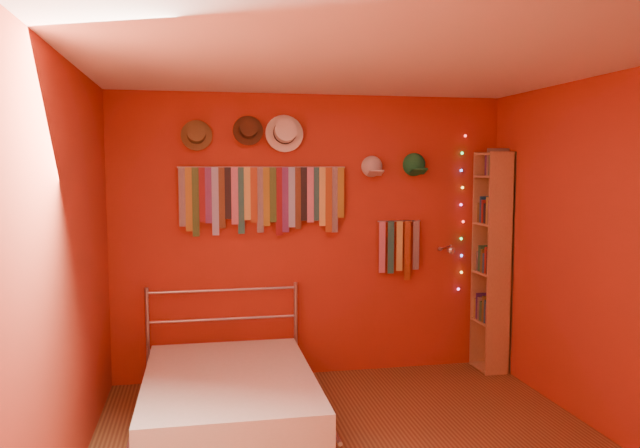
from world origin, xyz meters
TOP-DOWN VIEW (x-y plane):
  - back_wall at (0.00, 1.75)m, footprint 3.50×0.02m
  - right_wall at (1.75, 0.00)m, footprint 0.02×3.50m
  - left_wall at (-1.75, 0.00)m, footprint 0.02×3.50m
  - ceiling at (0.00, 0.00)m, footprint 3.50×3.50m
  - tie_rack at (-0.44, 1.68)m, footprint 1.45×0.03m
  - small_tie_rack at (0.79, 1.69)m, footprint 0.40×0.03m
  - fedora_olive at (-1.00, 1.66)m, footprint 0.26×0.14m
  - fedora_brown at (-0.57, 1.66)m, footprint 0.26×0.14m
  - fedora_white at (-0.26, 1.65)m, footprint 0.33×0.18m
  - cap_white at (0.53, 1.70)m, footprint 0.19×0.23m
  - cap_green at (0.92, 1.70)m, footprint 0.19×0.24m
  - fairy_lights at (1.40, 1.71)m, footprint 0.06×0.02m
  - reading_lamp at (1.20, 1.52)m, footprint 0.07×0.30m
  - bookshelf at (1.66, 1.53)m, footprint 0.25×0.34m
  - bed at (-0.80, 0.75)m, footprint 1.30×1.79m

SIDE VIEW (x-z plane):
  - bed at x=-0.80m, z-range -0.23..0.63m
  - bookshelf at x=1.66m, z-range 0.02..2.02m
  - reading_lamp at x=1.20m, z-range 1.08..1.17m
  - small_tie_rack at x=0.79m, z-range 0.88..1.43m
  - back_wall at x=0.00m, z-range 0.00..2.50m
  - right_wall at x=1.75m, z-range 0.00..2.50m
  - left_wall at x=-1.75m, z-range 0.00..2.50m
  - fairy_lights at x=1.40m, z-range 0.71..2.16m
  - tie_rack at x=-0.44m, z-range 1.32..1.91m
  - cap_white at x=0.53m, z-range 1.78..1.96m
  - cap_green at x=0.92m, z-range 1.79..1.98m
  - fedora_olive at x=-1.00m, z-range 2.01..2.27m
  - fedora_white at x=-0.26m, z-range 2.00..2.32m
  - fedora_brown at x=-0.57m, z-range 2.05..2.31m
  - ceiling at x=0.00m, z-range 2.49..2.51m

